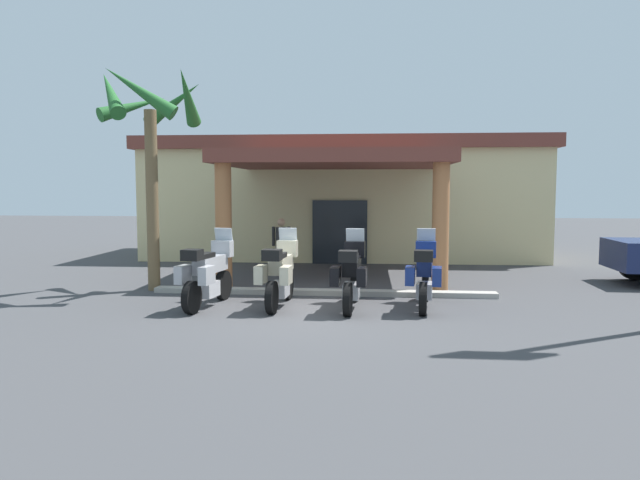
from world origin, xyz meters
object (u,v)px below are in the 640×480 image
object	(u,v)px
motorcycle_cream	(280,274)
motorcycle_black	(351,275)
motorcycle_silver	(208,274)
pedestrian	(281,243)
motorcycle_blue	(424,275)
palm_tree_roadside	(150,123)
motel_building	(343,197)

from	to	relation	value
motorcycle_cream	motorcycle_black	bearing A→B (deg)	-89.54
motorcycle_silver	motorcycle_cream	bearing A→B (deg)	-75.24
motorcycle_silver	pedestrian	distance (m)	4.59
motorcycle_silver	pedestrian	world-z (taller)	pedestrian
motorcycle_cream	motorcycle_blue	xyz separation A→B (m)	(3.01, 0.14, 0.00)
pedestrian	palm_tree_roadside	world-z (taller)	palm_tree_roadside
motel_building	motorcycle_silver	world-z (taller)	motel_building
motorcycle_silver	palm_tree_roadside	distance (m)	4.29
motel_building	pedestrian	distance (m)	5.69
motel_building	pedestrian	xyz separation A→B (m)	(-1.42, -5.37, -1.23)
motel_building	motorcycle_cream	bearing A→B (deg)	-95.41
motorcycle_black	motorcycle_blue	size ratio (longest dim) A/B	1.00
motorcycle_cream	motorcycle_blue	bearing A→B (deg)	-84.39
motorcycle_blue	pedestrian	size ratio (longest dim) A/B	1.35
motorcycle_silver	motorcycle_cream	xyz separation A→B (m)	(1.50, 0.16, 0.00)
motorcycle_blue	pedestrian	distance (m)	5.60
motorcycle_cream	pedestrian	size ratio (longest dim) A/B	1.35
motorcycle_silver	palm_tree_roadside	xyz separation A→B (m)	(-1.92, 1.89, 3.34)
motorcycle_blue	palm_tree_roadside	size ratio (longest dim) A/B	0.41
motel_building	palm_tree_roadside	distance (m)	9.19
motorcycle_black	motorcycle_blue	xyz separation A→B (m)	(1.50, 0.21, 0.00)
pedestrian	motorcycle_silver	bearing A→B (deg)	-12.14
motorcycle_silver	motorcycle_blue	distance (m)	4.52
motorcycle_silver	motorcycle_blue	bearing A→B (deg)	-77.56
motel_building	motorcycle_blue	world-z (taller)	motel_building
motorcycle_silver	motorcycle_blue	size ratio (longest dim) A/B	1.00
motorcycle_blue	palm_tree_roadside	world-z (taller)	palm_tree_roadside
motorcycle_cream	motorcycle_blue	world-z (taller)	same
motorcycle_blue	palm_tree_roadside	xyz separation A→B (m)	(-6.43, 1.59, 3.34)
motel_building	motorcycle_cream	xyz separation A→B (m)	(-0.73, -9.71, -1.48)
palm_tree_roadside	motorcycle_blue	bearing A→B (deg)	-13.89
motorcycle_blue	pedestrian	bearing A→B (deg)	47.46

